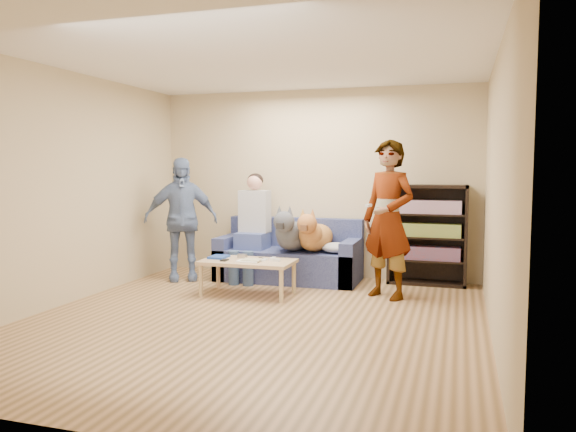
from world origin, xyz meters
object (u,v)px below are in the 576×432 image
(notebook_blue, at_px, (219,257))
(bookshelf, at_px, (427,233))
(sofa, at_px, (290,259))
(dog_gray, at_px, (293,234))
(person_standing_left, at_px, (181,219))
(person_standing_right, at_px, (388,219))
(coffee_table, at_px, (248,264))
(camera_silver, at_px, (242,256))
(dog_tan, at_px, (314,235))
(person_seated, at_px, (252,223))

(notebook_blue, relative_size, bookshelf, 0.20)
(sofa, xyz_separation_m, dog_gray, (0.10, -0.20, 0.37))
(person_standing_left, bearing_deg, sofa, -11.05)
(person_standing_right, xyz_separation_m, bookshelf, (0.39, 0.92, -0.24))
(dog_gray, bearing_deg, bookshelf, 14.35)
(dog_gray, bearing_deg, coffee_table, -110.55)
(person_standing_right, relative_size, bookshelf, 1.42)
(camera_silver, height_order, dog_tan, dog_tan)
(sofa, height_order, bookshelf, bookshelf)
(person_standing_right, bearing_deg, sofa, -176.27)
(bookshelf, bearing_deg, dog_tan, -164.36)
(sofa, relative_size, dog_gray, 1.51)
(dog_gray, bearing_deg, dog_tan, 7.62)
(person_standing_left, height_order, camera_silver, person_standing_left)
(camera_silver, relative_size, bookshelf, 0.08)
(camera_silver, height_order, person_seated, person_seated)
(dog_gray, xyz_separation_m, bookshelf, (1.70, 0.43, 0.03))
(person_standing_left, bearing_deg, person_standing_right, -33.90)
(dog_tan, distance_m, coffee_table, 1.09)
(dog_tan, xyz_separation_m, bookshelf, (1.42, 0.40, 0.04))
(person_standing_right, distance_m, camera_silver, 1.81)
(person_seated, height_order, bookshelf, person_seated)
(coffee_table, bearing_deg, notebook_blue, 172.87)
(sofa, distance_m, person_seated, 0.71)
(dog_tan, relative_size, bookshelf, 0.90)
(person_seated, bearing_deg, dog_gray, -6.95)
(bookshelf, bearing_deg, coffee_table, -147.70)
(person_standing_right, height_order, person_seated, person_standing_right)
(camera_silver, distance_m, dog_tan, 1.06)
(sofa, bearing_deg, bookshelf, 7.40)
(notebook_blue, relative_size, person_seated, 0.18)
(coffee_table, distance_m, bookshelf, 2.40)
(camera_silver, height_order, bookshelf, bookshelf)
(person_standing_right, xyz_separation_m, camera_silver, (-1.73, -0.23, -0.48))
(dog_gray, distance_m, coffee_table, 0.94)
(sofa, distance_m, dog_gray, 0.43)
(person_standing_left, distance_m, person_seated, 0.96)
(person_seated, distance_m, dog_gray, 0.62)
(person_standing_right, bearing_deg, person_seated, -166.64)
(person_standing_left, height_order, person_seated, person_standing_left)
(notebook_blue, relative_size, camera_silver, 2.36)
(person_standing_left, distance_m, camera_silver, 1.22)
(person_seated, bearing_deg, coffee_table, -72.45)
(person_standing_right, xyz_separation_m, sofa, (-1.41, 0.69, -0.64))
(notebook_blue, bearing_deg, person_seated, 82.57)
(person_standing_left, bearing_deg, camera_silver, -52.43)
(person_standing_left, relative_size, person_seated, 1.13)
(coffee_table, bearing_deg, sofa, 78.58)
(camera_silver, distance_m, sofa, 0.99)
(person_seated, relative_size, bookshelf, 1.13)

